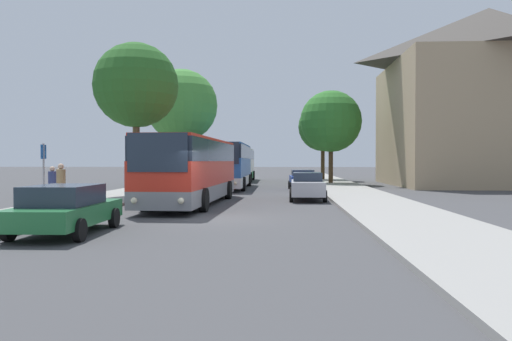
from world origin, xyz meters
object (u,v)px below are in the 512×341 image
Objects in this scene: bus_middle at (231,165)px; parked_car_left_curb at (65,208)px; tree_left_near at (136,86)px; pedestrian_walking_back at (52,185)px; bus_stop_sign at (44,168)px; tree_right_near at (323,127)px; bus_front at (192,169)px; tree_left_far at (182,106)px; pedestrian_waiting_near at (60,186)px; tree_right_mid at (331,121)px; bus_rear at (240,164)px; parked_car_right_far at (303,179)px; parked_car_right_near at (307,186)px; pedestrian_waiting_far at (61,186)px.

bus_middle is 24.05m from parked_car_left_curb.
pedestrian_walking_back is at bearing -106.54° from tree_left_near.
tree_right_near is (14.28, 32.71, 3.90)m from bus_stop_sign.
bus_front is 1.28× the size of tree_left_far.
pedestrian_waiting_near is at bearing 114.79° from parked_car_left_curb.
bus_rear is at bearing 141.89° from tree_right_mid.
bus_middle is 17.73m from tree_right_near.
tree_right_mid reaches higher than pedestrian_waiting_near.
bus_rear is at bearing 80.55° from tree_left_near.
parked_car_right_far is (5.92, -15.25, -1.03)m from bus_rear.
parked_car_right_near is at bearing 29.72° from bus_stop_sign.
pedestrian_waiting_near is at bearing 47.18° from parked_car_right_far.
bus_middle is at bearing 65.79° from tree_left_near.
bus_middle reaches higher than bus_stop_sign.
bus_rear is 2.59× the size of parked_car_right_far.
pedestrian_walking_back is (-5.91, -2.26, -0.69)m from bus_front.
parked_car_right_near is at bearing -99.34° from tree_right_mid.
bus_stop_sign is at bearing 52.42° from parked_car_right_far.
pedestrian_walking_back is 0.20× the size of tree_left_near.
bus_middle is 16.52m from pedestrian_waiting_near.
parked_car_right_near is 2.71× the size of pedestrian_walking_back.
pedestrian_waiting_near is at bearing 99.35° from bus_stop_sign.
bus_middle is 17.40m from pedestrian_walking_back.
pedestrian_walking_back is (-11.74, -14.69, 0.25)m from parked_car_right_far.
parked_car_right_far is at bearing -16.04° from bus_middle.
pedestrian_waiting_near is 18.84m from tree_left_far.
tree_left_near is 1.06× the size of tree_right_mid.
tree_left_near is at bearing -114.75° from bus_middle.
pedestrian_waiting_far is 0.23× the size of tree_right_mid.
bus_middle is 1.07× the size of bus_rear.
bus_rear is (-0.49, 13.74, -0.01)m from bus_middle.
bus_stop_sign is 1.45× the size of pedestrian_waiting_far.
pedestrian_walking_back is at bearing -101.99° from bus_rear.
pedestrian_walking_back reaches higher than parked_car_right_far.
pedestrian_walking_back is at bearing 116.85° from parked_car_left_curb.
tree_right_near is at bearing 20.41° from pedestrian_waiting_near.
tree_left_far is (-2.06, 26.57, 5.91)m from parked_car_left_curb.
bus_front is 10.20m from parked_car_left_curb.
pedestrian_waiting_near is 7.95m from tree_left_near.
parked_car_left_curb is at bearing -95.94° from bus_middle.
bus_middle is 1.32× the size of tree_left_near.
bus_middle reaches higher than pedestrian_waiting_near.
parked_car_left_curb is at bearing -85.56° from tree_left_far.
tree_left_near reaches higher than parked_car_right_far.
tree_left_far reaches higher than pedestrian_waiting_near.
parked_car_right_near is at bearing -7.04° from tree_left_near.
pedestrian_waiting_near is at bearing -102.63° from bus_rear.
bus_rear is 1.24× the size of tree_left_near.
parked_car_right_far is (7.70, 22.41, 0.02)m from parked_car_left_curb.
bus_front is 2.59× the size of parked_car_right_near.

